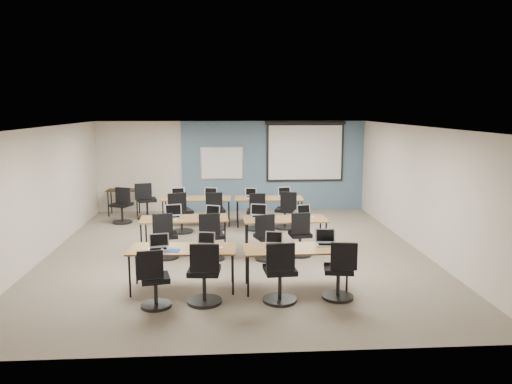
{
  "coord_description": "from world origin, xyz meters",
  "views": [
    {
      "loc": [
        -0.25,
        -10.42,
        3.1
      ],
      "look_at": [
        0.46,
        0.4,
        1.25
      ],
      "focal_mm": 35.0,
      "sensor_mm": 36.0,
      "label": 1
    }
  ],
  "objects": [
    {
      "name": "training_table_back_left",
      "position": [
        -0.98,
        2.65,
        0.69
      ],
      "size": [
        1.83,
        0.76,
        0.73
      ],
      "rotation": [
        0.0,
        0.0,
        -0.06
      ],
      "color": "brown",
      "rests_on": "floor"
    },
    {
      "name": "spare_chair_b",
      "position": [
        -2.99,
        2.94,
        0.42
      ],
      "size": [
        0.56,
        0.53,
        1.01
      ],
      "rotation": [
        0.0,
        0.0,
        -0.39
      ],
      "color": "black",
      "rests_on": "floor"
    },
    {
      "name": "mouse_9",
      "position": [
        -0.34,
        2.49,
        0.74
      ],
      "size": [
        0.07,
        0.1,
        0.03
      ],
      "primitive_type": "ellipsoid",
      "rotation": [
        0.0,
        0.0,
        -0.18
      ],
      "color": "white",
      "rests_on": "training_table_back_left"
    },
    {
      "name": "task_chair_8",
      "position": [
        -1.33,
        1.81,
        0.43
      ],
      "size": [
        0.59,
        0.56,
        1.04
      ],
      "rotation": [
        0.0,
        0.0,
        0.36
      ],
      "color": "black",
      "rests_on": "floor"
    },
    {
      "name": "task_chair_2",
      "position": [
        0.63,
        -2.86,
        0.43
      ],
      "size": [
        0.55,
        0.55,
        1.03
      ],
      "rotation": [
        0.0,
        0.0,
        0.08
      ],
      "color": "black",
      "rests_on": "floor"
    },
    {
      "name": "laptop_6",
      "position": [
        0.51,
        0.24,
        0.8
      ],
      "size": [
        0.36,
        0.3,
        0.27
      ],
      "rotation": [
        0.0,
        0.0,
        -0.24
      ],
      "color": "silver",
      "rests_on": "training_table_mid_right"
    },
    {
      "name": "task_chair_6",
      "position": [
        0.61,
        -0.6,
        0.41
      ],
      "size": [
        0.52,
        0.5,
        0.98
      ],
      "rotation": [
        0.0,
        0.0,
        0.3
      ],
      "color": "black",
      "rests_on": "floor"
    },
    {
      "name": "task_chair_5",
      "position": [
        -0.52,
        -0.5,
        0.41
      ],
      "size": [
        0.52,
        0.52,
        1.0
      ],
      "rotation": [
        0.0,
        0.0,
        0.18
      ],
      "color": "black",
      "rests_on": "floor"
    },
    {
      "name": "blue_mousepad",
      "position": [
        -1.13,
        -2.29,
        0.73
      ],
      "size": [
        0.29,
        0.25,
        0.01
      ],
      "primitive_type": "cube",
      "rotation": [
        0.0,
        0.0,
        -0.13
      ],
      "color": "#1238A0",
      "rests_on": "training_table_front_left"
    },
    {
      "name": "laptop_0",
      "position": [
        -1.36,
        -2.18,
        0.79
      ],
      "size": [
        0.33,
        0.28,
        0.25
      ],
      "rotation": [
        0.0,
        0.0,
        0.18
      ],
      "color": "#B9B9BC",
      "rests_on": "training_table_front_left"
    },
    {
      "name": "whiteboard",
      "position": [
        -0.3,
        4.43,
        1.45
      ],
      "size": [
        1.28,
        0.03,
        0.98
      ],
      "color": "silver",
      "rests_on": "wall_back"
    },
    {
      "name": "mouse_2",
      "position": [
        0.72,
        -2.27,
        0.74
      ],
      "size": [
        0.07,
        0.1,
        0.03
      ],
      "primitive_type": "ellipsoid",
      "rotation": [
        0.0,
        0.0,
        0.12
      ],
      "color": "white",
      "rests_on": "training_table_front_right"
    },
    {
      "name": "utility_table",
      "position": [
        -3.16,
        4.04,
        0.66
      ],
      "size": [
        0.93,
        0.52,
        0.75
      ],
      "rotation": [
        0.0,
        0.0,
        -0.03
      ],
      "color": "black",
      "rests_on": "floor"
    },
    {
      "name": "laptop_7",
      "position": [
        1.52,
        0.27,
        0.79
      ],
      "size": [
        0.31,
        0.27,
        0.24
      ],
      "rotation": [
        0.0,
        0.0,
        0.25
      ],
      "color": "silver",
      "rests_on": "training_table_mid_right"
    },
    {
      "name": "mouse_1",
      "position": [
        -0.31,
        -2.22,
        0.74
      ],
      "size": [
        0.08,
        0.11,
        0.03
      ],
      "primitive_type": "ellipsoid",
      "rotation": [
        0.0,
        0.0,
        -0.22
      ],
      "color": "white",
      "rests_on": "training_table_front_left"
    },
    {
      "name": "mouse_3",
      "position": [
        1.64,
        -2.25,
        0.74
      ],
      "size": [
        0.06,
        0.1,
        0.04
      ],
      "primitive_type": "ellipsoid",
      "rotation": [
        0.0,
        0.0,
        -0.0
      ],
      "color": "white",
      "rests_on": "training_table_front_right"
    },
    {
      "name": "task_chair_10",
      "position": [
        0.56,
        1.95,
        0.4
      ],
      "size": [
        0.5,
        0.5,
        0.98
      ],
      "rotation": [
        0.0,
        0.0,
        -0.14
      ],
      "color": "black",
      "rests_on": "floor"
    },
    {
      "name": "blue_accent_panel",
      "position": [
        1.25,
        4.47,
        1.35
      ],
      "size": [
        5.5,
        0.04,
        2.7
      ],
      "primitive_type": "cube",
      "color": "#3D5977",
      "rests_on": "wall_back"
    },
    {
      "name": "training_table_mid_right",
      "position": [
        1.06,
        0.02,
        0.68
      ],
      "size": [
        1.79,
        0.75,
        0.73
      ],
      "rotation": [
        0.0,
        0.0,
        0.01
      ],
      "color": "brown",
      "rests_on": "floor"
    },
    {
      "name": "laptop_10",
      "position": [
        0.47,
        2.72,
        0.79
      ],
      "size": [
        0.3,
        0.25,
        0.23
      ],
      "rotation": [
        0.0,
        0.0,
        -0.16
      ],
      "color": "#AAA9B5",
      "rests_on": "training_table_back_right"
    },
    {
      "name": "wall_left",
      "position": [
        -4.0,
        0.0,
        1.35
      ],
      "size": [
        0.04,
        9.0,
        2.7
      ],
      "primitive_type": "cube",
      "color": "beige",
      "rests_on": "ground"
    },
    {
      "name": "task_chair_1",
      "position": [
        -0.58,
        -2.84,
        0.43
      ],
      "size": [
        0.56,
        0.56,
        1.03
      ],
      "rotation": [
        0.0,
        0.0,
        -0.09
      ],
      "color": "black",
      "rests_on": "floor"
    },
    {
      "name": "ceiling",
      "position": [
        0.0,
        0.0,
        2.7
      ],
      "size": [
        8.0,
        9.0,
        0.02
      ],
      "primitive_type": "cube",
      "color": "white",
      "rests_on": "ground"
    },
    {
      "name": "laptop_1",
      "position": [
        -0.57,
        -2.05,
        0.79
      ],
      "size": [
        0.3,
        0.26,
        0.23
      ],
      "rotation": [
        0.0,
        0.0,
        -0.2
      ],
      "color": "#BABABF",
      "rests_on": "training_table_front_left"
    },
    {
      "name": "wall_back",
      "position": [
        0.0,
        4.5,
        1.35
      ],
      "size": [
        8.0,
        0.04,
        2.7
      ],
      "primitive_type": "cube",
      "color": "beige",
      "rests_on": "ground"
    },
    {
      "name": "laptop_8",
      "position": [
        -1.47,
        2.68,
        0.8
      ],
      "size": [
        0.35,
        0.3,
        0.27
      ],
      "rotation": [
        0.0,
        0.0,
        0.26
      ],
      "color": "#A5A5AB",
      "rests_on": "training_table_back_left"
    },
    {
      "name": "mouse_11",
      "position": [
        1.63,
        2.45,
        0.74
      ],
      "size": [
        0.08,
        0.1,
        0.03
      ],
      "primitive_type": "ellipsoid",
      "rotation": [
        0.0,
        0.0,
        0.28
      ],
      "color": "white",
      "rests_on": "training_table_back_right"
    },
    {
      "name": "coffee_cup",
      "position": [
        0.52,
        -2.4,
        0.78
      ],
      "size": [
        0.1,
        0.1,
        0.07
      ],
      "primitive_type": "imported",
      "rotation": [
        0.0,
        0.0,
        0.27
      ],
      "color": "silver",
      "rests_on": "snack_plate"
    },
    {
      "name": "projector_screen",
      "position": [
        2.2,
        4.41,
        1.89
      ],
      "size": [
        2.4,
        0.1,
        1.82
      ],
      "color": "black",
      "rests_on": "wall_back"
    },
    {
      "name": "mouse_7",
      "position": [
        1.66,
        0.03,
        0.74
      ],
      "size": [
        0.09,
        0.12,
        0.04
      ],
      "primitive_type": "ellipsoid",
      "rotation": [
        0.0,
        0.0,
        0.24
      ],
      "color": "white",
      "rests_on": "training_table_mid_right"
    },
    {
      "name": "laptop_9",
      "position": [
        -0.6,
        2.63,
        0.8
      ],
      "size": [
        0.35,
        0.3,
        0.27
      ],
      "rotation": [
        0.0,
        0.0,
        -0.33
      ],
      "color": "#AFAEBC",
      "rests_on": "training_table_back_left"
    },
    {
      "name": "laptop_5",
      "position": [
        -0.5,
        0.27,
        0.79
      ],
      "size": [
        0.33,
        0.28,
        0.25
      ],
      "rotation": [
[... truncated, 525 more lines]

